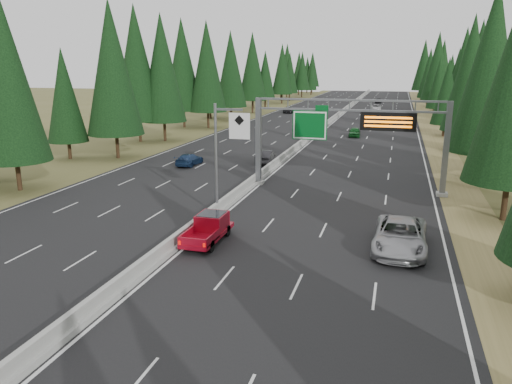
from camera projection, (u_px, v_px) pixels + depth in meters
road at (325, 127)px, 87.74m from camera, size 32.00×260.00×0.08m
shoulder_right at (431, 131)px, 83.04m from camera, size 3.60×260.00×0.06m
shoulder_left at (229, 124)px, 92.44m from camera, size 3.60×260.00×0.06m
median_barrier at (325, 125)px, 87.64m from camera, size 0.70×260.00×0.85m
sign_gantry at (356, 131)px, 42.03m from camera, size 16.75×0.98×7.80m
hov_sign_pole at (224, 152)px, 35.12m from camera, size 2.80×0.50×8.00m
tree_row_right at (469, 72)px, 74.20m from camera, size 12.55×243.64×18.90m
tree_row_left at (183, 73)px, 80.80m from camera, size 11.93×241.41×18.81m
silver_minivan at (400, 236)px, 29.11m from camera, size 3.16×6.55×1.80m
red_pickup at (210, 226)px, 30.83m from camera, size 1.77×4.96×1.62m
car_ahead_green at (355, 132)px, 75.72m from camera, size 1.85×4.21×1.41m
car_ahead_dkred at (411, 126)px, 83.44m from camera, size 1.71×4.09×1.31m
car_ahead_dkgrey at (403, 121)px, 89.60m from camera, size 2.15×5.18×1.49m
car_ahead_white at (376, 108)px, 118.32m from camera, size 2.62×5.36×1.47m
car_ahead_far at (378, 101)px, 142.28m from camera, size 1.86×4.06×1.35m
car_onc_near at (266, 157)px, 55.01m from camera, size 1.96×4.70×1.51m
car_onc_blue at (189, 159)px, 54.04m from camera, size 1.89×4.44×1.28m
car_onc_white at (311, 121)px, 90.60m from camera, size 1.81×3.86×1.28m
car_onc_far at (289, 110)px, 113.38m from camera, size 2.34×4.69×1.28m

